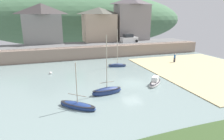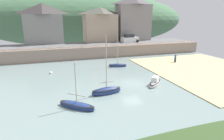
{
  "view_description": "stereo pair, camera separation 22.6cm",
  "coord_description": "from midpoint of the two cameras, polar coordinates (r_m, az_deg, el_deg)",
  "views": [
    {
      "loc": [
        -9.95,
        -21.07,
        8.4
      ],
      "look_at": [
        -2.13,
        2.09,
        1.42
      ],
      "focal_mm": 30.23,
      "sensor_mm": 36.0,
      "label": 1
    },
    {
      "loc": [
        -9.73,
        -21.14,
        8.4
      ],
      "look_at": [
        -2.13,
        2.09,
        1.42
      ],
      "focal_mm": 30.23,
      "sensor_mm": 36.0,
      "label": 2
    }
  ],
  "objects": [
    {
      "name": "waterfront_building_centre",
      "position": [
        47.91,
        -4.03,
        13.65
      ],
      "size": [
        8.06,
        5.41,
        8.13
      ],
      "color": "tan",
      "rests_on": "ground"
    },
    {
      "name": "ground",
      "position": [
        18.09,
        23.19,
        -12.55
      ],
      "size": [
        48.0,
        41.0,
        0.61
      ],
      "color": "gray"
    },
    {
      "name": "sailboat_white_hull",
      "position": [
        32.64,
        1.39,
        1.52
      ],
      "size": [
        3.25,
        1.82,
        6.58
      ],
      "rotation": [
        0.0,
        0.0,
        -0.29
      ],
      "color": "navy",
      "rests_on": "ground"
    },
    {
      "name": "rowboat_small_beached",
      "position": [
        21.26,
        -1.86,
        -6.34
      ],
      "size": [
        3.58,
        1.33,
        6.8
      ],
      "rotation": [
        0.0,
        0.0,
        0.1
      ],
      "color": "navy",
      "rests_on": "ground"
    },
    {
      "name": "hillside_backdrop",
      "position": [
        77.73,
        -7.96,
        14.83
      ],
      "size": [
        80.0,
        44.0,
        20.33
      ],
      "color": "#466E4C",
      "rests_on": "ground"
    },
    {
      "name": "person_on_slipway",
      "position": [
        37.16,
        18.26,
        3.61
      ],
      "size": [
        0.34,
        0.34,
        1.62
      ],
      "color": "#282833",
      "rests_on": "ground"
    },
    {
      "name": "quay_seawall",
      "position": [
        40.46,
        -4.3,
        5.85
      ],
      "size": [
        48.0,
        9.4,
        2.4
      ],
      "color": "gray",
      "rests_on": "ground"
    },
    {
      "name": "sailboat_far_left",
      "position": [
        24.63,
        12.65,
        -3.67
      ],
      "size": [
        3.14,
        2.99,
        1.24
      ],
      "rotation": [
        0.0,
        0.0,
        0.74
      ],
      "color": "silver",
      "rests_on": "ground"
    },
    {
      "name": "parked_car_near_slipway",
      "position": [
        45.91,
        4.99,
        9.37
      ],
      "size": [
        4.26,
        2.13,
        1.95
      ],
      "rotation": [
        0.0,
        0.0,
        0.11
      ],
      "color": "silver",
      "rests_on": "ground"
    },
    {
      "name": "waterfront_building_left",
      "position": [
        46.34,
        -20.43,
        13.1
      ],
      "size": [
        8.54,
        4.69,
        8.81
      ],
      "color": "gray",
      "rests_on": "ground"
    },
    {
      "name": "mooring_buoy",
      "position": [
        30.0,
        -18.34,
        -0.9
      ],
      "size": [
        0.46,
        0.46,
        0.46
      ],
      "color": "silver",
      "rests_on": "ground"
    },
    {
      "name": "fishing_boat_green",
      "position": [
        18.52,
        -10.71,
        -10.5
      ],
      "size": [
        3.59,
        3.34,
        4.6
      ],
      "rotation": [
        0.0,
        0.0,
        -0.72
      ],
      "color": "navy",
      "rests_on": "ground"
    },
    {
      "name": "church_with_spire",
      "position": [
        55.28,
        6.08,
        17.52
      ],
      "size": [
        3.0,
        3.0,
        14.77
      ],
      "color": "tan",
      "rests_on": "ground"
    },
    {
      "name": "waterfront_building_right",
      "position": [
        50.84,
        5.94,
        15.24
      ],
      "size": [
        8.79,
        5.05,
        10.77
      ],
      "color": "gray",
      "rests_on": "ground"
    }
  ]
}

